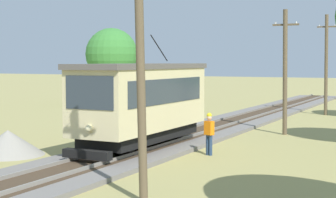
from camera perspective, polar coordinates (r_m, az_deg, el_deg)
The scene contains 7 objects.
red_tram at distance 23.60m, azimuth -2.73°, elevation -0.22°, with size 2.60×8.54×4.79m.
utility_pole_near_tram at distance 14.75m, azimuth -2.94°, elevation 5.07°, with size 1.40×0.58×8.22m.
utility_pole_mid at distance 29.39m, azimuth 12.20°, elevation 2.91°, with size 1.40×0.50×6.64m.
utility_pole_far at distance 40.90m, azimuth 16.29°, elevation 3.57°, with size 1.40×0.53×7.28m.
gravel_pile at distance 23.72m, azimuth -16.46°, elevation -4.41°, with size 3.05×3.05×1.05m, color gray.
second_worker at distance 22.71m, azimuth 4.35°, elevation -3.46°, with size 0.44×0.36×1.78m.
tree_right_far at distance 49.59m, azimuth -5.96°, elevation 4.71°, with size 4.72×4.72×6.92m.
Camera 1 is at (11.48, -0.13, 3.93)m, focal length 58.00 mm.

